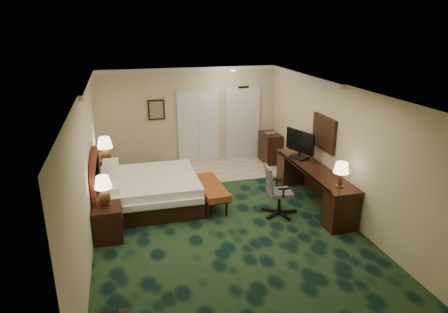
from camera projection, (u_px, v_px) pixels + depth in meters
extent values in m
cube|color=black|center=(223.00, 222.00, 8.13)|extent=(5.00, 7.50, 0.00)
cube|color=white|center=(222.00, 90.00, 7.25)|extent=(5.00, 7.50, 0.00)
cube|color=beige|center=(189.00, 117.00, 11.12)|extent=(5.00, 0.00, 2.70)
cube|color=beige|center=(309.00, 272.00, 4.26)|extent=(5.00, 0.00, 2.70)
cube|color=beige|center=(86.00, 171.00, 7.10)|extent=(0.00, 7.50, 2.70)
cube|color=beige|center=(339.00, 150.00, 8.28)|extent=(0.00, 7.50, 2.70)
cube|color=beige|center=(228.00, 169.00, 10.99)|extent=(3.20, 1.70, 0.01)
cube|color=silver|center=(242.00, 124.00, 11.56)|extent=(1.02, 0.06, 2.18)
cube|color=silver|center=(198.00, 127.00, 11.24)|extent=(1.20, 0.06, 2.10)
cube|color=#4C725D|center=(156.00, 110.00, 10.79)|extent=(0.45, 0.06, 0.55)
cube|color=white|center=(324.00, 133.00, 8.76)|extent=(0.05, 0.95, 0.75)
cube|color=white|center=(150.00, 191.00, 8.78)|extent=(2.09, 1.94, 0.66)
cube|color=black|center=(108.00, 223.00, 7.43)|extent=(0.52, 0.60, 0.65)
cube|color=black|center=(109.00, 177.00, 9.69)|extent=(0.48, 0.54, 0.59)
cube|color=brown|center=(211.00, 194.00, 8.83)|extent=(0.59, 1.47, 0.49)
cube|color=black|center=(313.00, 186.00, 8.86)|extent=(0.63, 2.90, 0.84)
cube|color=black|center=(300.00, 145.00, 9.22)|extent=(0.35, 0.83, 0.67)
cube|color=black|center=(270.00, 148.00, 11.45)|extent=(0.45, 0.80, 0.85)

